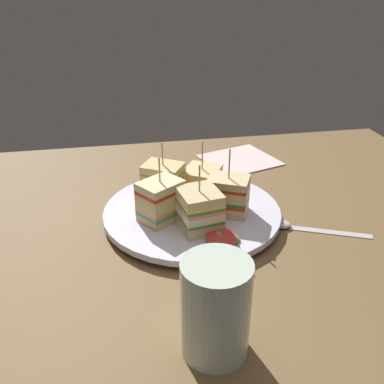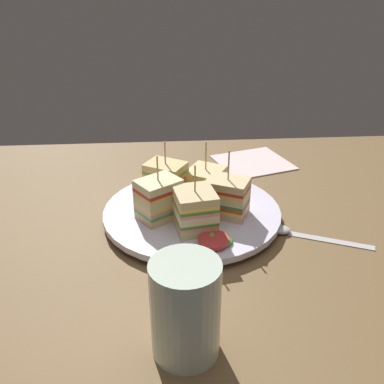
# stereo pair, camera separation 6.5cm
# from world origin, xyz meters

# --- Properties ---
(ground_plane) EXTENTS (1.06, 0.71, 0.02)m
(ground_plane) POSITION_xyz_m (0.00, 0.00, -0.01)
(ground_plane) COLOR brown
(plate) EXTENTS (0.28, 0.28, 0.02)m
(plate) POSITION_xyz_m (0.00, 0.00, 0.01)
(plate) COLOR white
(plate) RESTS_ON ground_plane
(sandwich_wedge_0) EXTENTS (0.07, 0.07, 0.10)m
(sandwich_wedge_0) POSITION_xyz_m (-0.00, 0.06, 0.05)
(sandwich_wedge_0) COLOR #CFC57B
(sandwich_wedge_0) RESTS_ON plate
(sandwich_wedge_1) EXTENTS (0.08, 0.07, 0.11)m
(sandwich_wedge_1) POSITION_xyz_m (-0.05, 0.02, 0.05)
(sandwich_wedge_1) COLOR beige
(sandwich_wedge_1) RESTS_ON plate
(sandwich_wedge_2) EXTENTS (0.08, 0.08, 0.09)m
(sandwich_wedge_2) POSITION_xyz_m (-0.03, -0.05, 0.04)
(sandwich_wedge_2) COLOR beige
(sandwich_wedge_2) RESTS_ON plate
(sandwich_wedge_3) EXTENTS (0.08, 0.07, 0.10)m
(sandwich_wedge_3) POSITION_xyz_m (0.04, -0.04, 0.05)
(sandwich_wedge_3) COLOR beige
(sandwich_wedge_3) RESTS_ON plate
(sandwich_wedge_4) EXTENTS (0.08, 0.07, 0.10)m
(sandwich_wedge_4) POSITION_xyz_m (0.05, 0.02, 0.05)
(sandwich_wedge_4) COLOR #E0B983
(sandwich_wedge_4) RESTS_ON plate
(chip_pile) EXTENTS (0.06, 0.06, 0.02)m
(chip_pile) POSITION_xyz_m (-0.00, 0.02, 0.03)
(chip_pile) COLOR #DCBC60
(chip_pile) RESTS_ON plate
(salad_garnish) EXTENTS (0.05, 0.05, 0.01)m
(salad_garnish) POSITION_xyz_m (-0.03, 0.10, 0.02)
(salad_garnish) COLOR #63A942
(salad_garnish) RESTS_ON plate
(spoon) EXTENTS (0.15, 0.08, 0.01)m
(spoon) POSITION_xyz_m (-0.15, 0.06, 0.00)
(spoon) COLOR silver
(spoon) RESTS_ON ground_plane
(napkin) EXTENTS (0.17, 0.17, 0.01)m
(napkin) POSITION_xyz_m (-0.14, -0.22, 0.00)
(napkin) COLOR silver
(napkin) RESTS_ON ground_plane
(drinking_glass) EXTENTS (0.07, 0.07, 0.11)m
(drinking_glass) POSITION_xyz_m (0.03, 0.26, 0.05)
(drinking_glass) COLOR silver
(drinking_glass) RESTS_ON ground_plane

